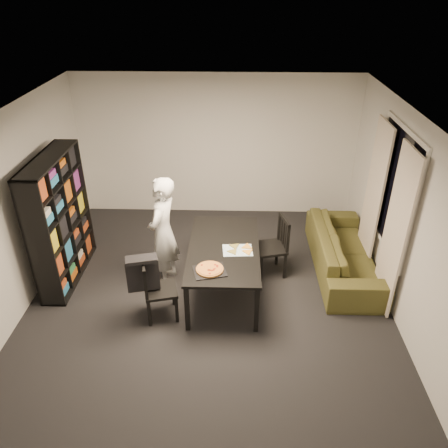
{
  "coord_description": "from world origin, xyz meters",
  "views": [
    {
      "loc": [
        0.36,
        -4.75,
        4.01
      ],
      "look_at": [
        0.2,
        0.4,
        1.05
      ],
      "focal_mm": 35.0,
      "sensor_mm": 36.0,
      "label": 1
    }
  ],
  "objects_px": {
    "dining_table": "(224,252)",
    "baking_tray": "(210,271)",
    "pepperoni_pizza": "(210,269)",
    "sofa": "(344,251)",
    "person": "(163,232)",
    "bookshelf": "(60,220)",
    "chair_left": "(154,286)",
    "chair_right": "(276,242)"
  },
  "relations": [
    {
      "from": "dining_table",
      "to": "baking_tray",
      "type": "distance_m",
      "value": 0.59
    },
    {
      "from": "pepperoni_pizza",
      "to": "sofa",
      "type": "bearing_deg",
      "value": 29.6
    },
    {
      "from": "person",
      "to": "pepperoni_pizza",
      "type": "bearing_deg",
      "value": 57.13
    },
    {
      "from": "bookshelf",
      "to": "chair_left",
      "type": "height_order",
      "value": "bookshelf"
    },
    {
      "from": "chair_left",
      "to": "dining_table",
      "type": "bearing_deg",
      "value": -70.97
    },
    {
      "from": "chair_left",
      "to": "pepperoni_pizza",
      "type": "xyz_separation_m",
      "value": [
        0.73,
        0.04,
        0.25
      ]
    },
    {
      "from": "dining_table",
      "to": "baking_tray",
      "type": "xyz_separation_m",
      "value": [
        -0.16,
        -0.56,
        0.07
      ]
    },
    {
      "from": "bookshelf",
      "to": "chair_right",
      "type": "distance_m",
      "value": 3.15
    },
    {
      "from": "dining_table",
      "to": "bookshelf",
      "type": "bearing_deg",
      "value": 172.65
    },
    {
      "from": "person",
      "to": "baking_tray",
      "type": "xyz_separation_m",
      "value": [
        0.7,
        -0.76,
        -0.1
      ]
    },
    {
      "from": "baking_tray",
      "to": "pepperoni_pizza",
      "type": "xyz_separation_m",
      "value": [
        -0.0,
        0.01,
        0.02
      ]
    },
    {
      "from": "bookshelf",
      "to": "pepperoni_pizza",
      "type": "distance_m",
      "value": 2.36
    },
    {
      "from": "dining_table",
      "to": "chair_left",
      "type": "bearing_deg",
      "value": -146.85
    },
    {
      "from": "dining_table",
      "to": "person",
      "type": "bearing_deg",
      "value": 166.69
    },
    {
      "from": "bookshelf",
      "to": "person",
      "type": "height_order",
      "value": "bookshelf"
    },
    {
      "from": "baking_tray",
      "to": "pepperoni_pizza",
      "type": "bearing_deg",
      "value": 90.41
    },
    {
      "from": "person",
      "to": "baking_tray",
      "type": "height_order",
      "value": "person"
    },
    {
      "from": "bookshelf",
      "to": "chair_right",
      "type": "height_order",
      "value": "bookshelf"
    },
    {
      "from": "person",
      "to": "sofa",
      "type": "height_order",
      "value": "person"
    },
    {
      "from": "bookshelf",
      "to": "baking_tray",
      "type": "relative_size",
      "value": 4.75
    },
    {
      "from": "bookshelf",
      "to": "chair_left",
      "type": "xyz_separation_m",
      "value": [
        1.47,
        -0.89,
        -0.44
      ]
    },
    {
      "from": "pepperoni_pizza",
      "to": "chair_left",
      "type": "bearing_deg",
      "value": -177.03
    },
    {
      "from": "bookshelf",
      "to": "person",
      "type": "bearing_deg",
      "value": -3.8
    },
    {
      "from": "dining_table",
      "to": "chair_left",
      "type": "relative_size",
      "value": 1.97
    },
    {
      "from": "chair_right",
      "to": "person",
      "type": "xyz_separation_m",
      "value": [
        -1.63,
        -0.27,
        0.3
      ]
    },
    {
      "from": "bookshelf",
      "to": "dining_table",
      "type": "bearing_deg",
      "value": -7.35
    },
    {
      "from": "bookshelf",
      "to": "baking_tray",
      "type": "height_order",
      "value": "bookshelf"
    },
    {
      "from": "chair_right",
      "to": "dining_table",
      "type": "bearing_deg",
      "value": -72.8
    },
    {
      "from": "chair_left",
      "to": "pepperoni_pizza",
      "type": "bearing_deg",
      "value": -101.15
    },
    {
      "from": "chair_left",
      "to": "pepperoni_pizza",
      "type": "distance_m",
      "value": 0.77
    },
    {
      "from": "dining_table",
      "to": "baking_tray",
      "type": "relative_size",
      "value": 4.38
    },
    {
      "from": "chair_left",
      "to": "person",
      "type": "relative_size",
      "value": 0.53
    },
    {
      "from": "person",
      "to": "baking_tray",
      "type": "distance_m",
      "value": 1.04
    },
    {
      "from": "pepperoni_pizza",
      "to": "dining_table",
      "type": "bearing_deg",
      "value": 73.47
    },
    {
      "from": "dining_table",
      "to": "chair_right",
      "type": "relative_size",
      "value": 1.87
    },
    {
      "from": "chair_right",
      "to": "bookshelf",
      "type": "bearing_deg",
      "value": -101.39
    },
    {
      "from": "chair_right",
      "to": "sofa",
      "type": "relative_size",
      "value": 0.43
    },
    {
      "from": "dining_table",
      "to": "chair_left",
      "type": "distance_m",
      "value": 1.08
    },
    {
      "from": "pepperoni_pizza",
      "to": "person",
      "type": "bearing_deg",
      "value": 133.23
    },
    {
      "from": "dining_table",
      "to": "chair_right",
      "type": "height_order",
      "value": "chair_right"
    },
    {
      "from": "chair_left",
      "to": "baking_tray",
      "type": "xyz_separation_m",
      "value": [
        0.73,
        0.02,
        0.23
      ]
    },
    {
      "from": "chair_left",
      "to": "sofa",
      "type": "bearing_deg",
      "value": -80.88
    }
  ]
}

